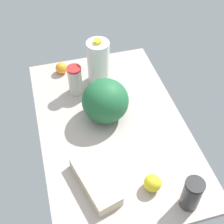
# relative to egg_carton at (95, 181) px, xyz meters

# --- Properties ---
(countertop) EXTENTS (1.20, 0.76, 0.03)m
(countertop) POSITION_rel_egg_carton_xyz_m (0.32, -0.17, -0.05)
(countertop) COLOR #AFA199
(countertop) RESTS_ON ground
(egg_carton) EXTENTS (0.32, 0.19, 0.06)m
(egg_carton) POSITION_rel_egg_carton_xyz_m (0.00, 0.00, 0.00)
(egg_carton) COLOR beige
(egg_carton) RESTS_ON countertop
(shaker_bottle) EXTENTS (0.08, 0.08, 0.17)m
(shaker_bottle) POSITION_rel_egg_carton_xyz_m (-0.20, -0.37, 0.05)
(shaker_bottle) COLOR #393837
(shaker_bottle) RESTS_ON countertop
(tumbler_cup) EXTENTS (0.08, 0.08, 0.18)m
(tumbler_cup) POSITION_rel_egg_carton_xyz_m (0.62, -0.03, 0.06)
(tumbler_cup) COLOR beige
(tumbler_cup) RESTS_ON countertop
(milk_jug) EXTENTS (0.13, 0.13, 0.29)m
(milk_jug) POSITION_rel_egg_carton_xyz_m (0.68, -0.18, 0.11)
(milk_jug) COLOR white
(milk_jug) RESTS_ON countertop
(watermelon) EXTENTS (0.24, 0.24, 0.23)m
(watermelon) POSITION_rel_egg_carton_xyz_m (0.39, -0.15, 0.08)
(watermelon) COLOR #216238
(watermelon) RESTS_ON countertop
(orange_by_jug) EXTENTS (0.07, 0.07, 0.07)m
(orange_by_jug) POSITION_rel_egg_carton_xyz_m (0.82, 0.02, 0.01)
(orange_by_jug) COLOR orange
(orange_by_jug) RESTS_ON countertop
(lemon_near_front) EXTENTS (0.08, 0.08, 0.08)m
(lemon_near_front) POSITION_rel_egg_carton_xyz_m (-0.08, -0.24, 0.01)
(lemon_near_front) COLOR yellow
(lemon_near_front) RESTS_ON countertop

